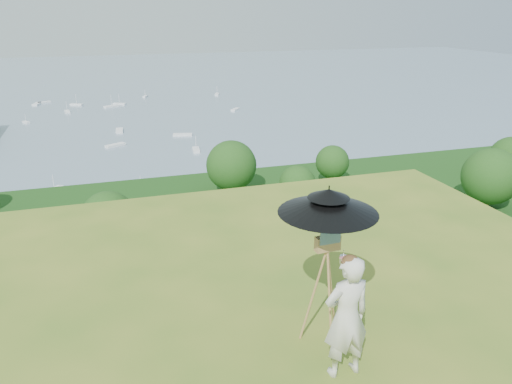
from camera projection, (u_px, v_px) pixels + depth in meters
name	position (u px, v px, depth m)	size (l,w,h in m)	color
shoreline_tier	(123.00, 259.00, 84.86)	(170.00, 28.00, 8.00)	gray
bay_water	(102.00, 96.00, 231.97)	(700.00, 700.00, 0.00)	#748BA6
slope_trees	(128.00, 251.00, 41.76)	(110.00, 50.00, 6.00)	#184514
harbor_town	(120.00, 224.00, 82.61)	(110.00, 22.00, 5.00)	white
moored_boats	(66.00, 136.00, 157.59)	(140.00, 140.00, 0.70)	white
painter	(346.00, 317.00, 5.67)	(0.56, 0.37, 1.55)	beige
field_easel	(325.00, 286.00, 6.21)	(0.62, 0.62, 1.64)	#A88B46
sun_umbrella	(328.00, 217.00, 5.91)	(1.20, 1.20, 0.79)	black
painter_cap	(351.00, 260.00, 5.42)	(0.20, 0.24, 0.10)	#C86E75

